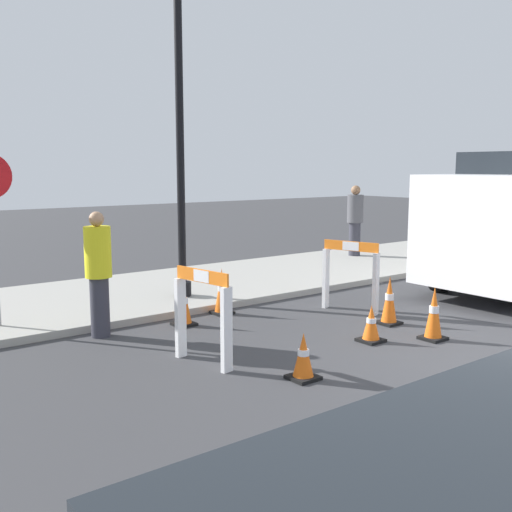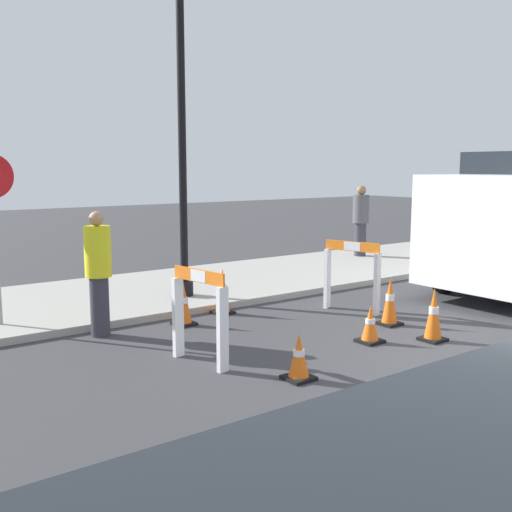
% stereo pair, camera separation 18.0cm
% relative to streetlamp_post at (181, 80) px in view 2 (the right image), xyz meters
% --- Properties ---
extents(sidewalk_slab, '(18.00, 3.46, 0.11)m').
position_rel_streetlamp_post_xyz_m(sidewalk_slab, '(1.19, 0.85, -3.59)').
color(sidewalk_slab, '#9E9B93').
rests_on(sidewalk_slab, ground_plane).
extents(streetlamp_post, '(0.44, 0.44, 5.52)m').
position_rel_streetlamp_post_xyz_m(streetlamp_post, '(0.00, 0.00, 0.00)').
color(streetlamp_post, black).
rests_on(streetlamp_post, sidewalk_slab).
extents(barricade_0, '(0.40, 0.92, 1.12)m').
position_rel_streetlamp_post_xyz_m(barricade_0, '(1.77, -2.17, -3.03)').
color(barricade_0, white).
rests_on(barricade_0, ground_plane).
extents(barricade_1, '(0.27, 0.86, 1.11)m').
position_rel_streetlamp_post_xyz_m(barricade_1, '(-1.46, -2.94, -3.04)').
color(barricade_1, white).
rests_on(barricade_1, ground_plane).
extents(traffic_cone_0, '(0.30, 0.30, 0.71)m').
position_rel_streetlamp_post_xyz_m(traffic_cone_0, '(0.06, -1.08, -3.30)').
color(traffic_cone_0, black).
rests_on(traffic_cone_0, ground_plane).
extents(traffic_cone_1, '(0.30, 0.30, 0.51)m').
position_rel_streetlamp_post_xyz_m(traffic_cone_1, '(-0.88, -4.02, -3.40)').
color(traffic_cone_1, black).
rests_on(traffic_cone_1, ground_plane).
extents(traffic_cone_2, '(0.30, 0.30, 0.71)m').
position_rel_streetlamp_post_xyz_m(traffic_cone_2, '(1.64, -3.07, -3.30)').
color(traffic_cone_2, black).
rests_on(traffic_cone_2, ground_plane).
extents(traffic_cone_3, '(0.30, 0.30, 0.71)m').
position_rel_streetlamp_post_xyz_m(traffic_cone_3, '(1.48, -3.95, -3.30)').
color(traffic_cone_3, black).
rests_on(traffic_cone_3, ground_plane).
extents(traffic_cone_4, '(0.30, 0.30, 0.49)m').
position_rel_streetlamp_post_xyz_m(traffic_cone_4, '(0.76, -3.51, -3.41)').
color(traffic_cone_4, black).
rests_on(traffic_cone_4, ground_plane).
extents(traffic_cone_5, '(0.30, 0.30, 0.63)m').
position_rel_streetlamp_post_xyz_m(traffic_cone_5, '(-0.76, -1.32, -3.34)').
color(traffic_cone_5, black).
rests_on(traffic_cone_5, ground_plane).
extents(person_worker, '(0.48, 0.48, 1.69)m').
position_rel_streetlamp_post_xyz_m(person_worker, '(-1.95, -1.13, -2.74)').
color(person_worker, '#33333D').
rests_on(person_worker, ground_plane).
extents(person_pedestrian, '(0.47, 0.47, 1.71)m').
position_rel_streetlamp_post_xyz_m(person_pedestrian, '(5.74, 1.49, -2.62)').
color(person_pedestrian, '#33333D').
rests_on(person_pedestrian, sidewalk_slab).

